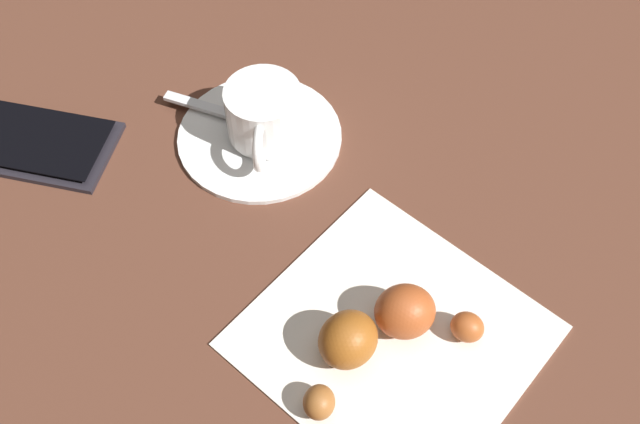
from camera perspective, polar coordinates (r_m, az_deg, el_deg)
The scene contains 8 objects.
ground_plane at distance 0.57m, azimuth -0.92°, elevation -1.46°, with size 1.80×1.80×0.00m, color #522F21.
saucer at distance 0.62m, azimuth -4.69°, elevation 5.97°, with size 0.14×0.14×0.01m, color white.
espresso_cup at distance 0.60m, azimuth -4.38°, elevation 7.61°, with size 0.07×0.08×0.05m.
teaspoon at distance 0.62m, azimuth -4.95°, elevation 7.01°, with size 0.13×0.05×0.01m.
sugar_packet at distance 0.64m, azimuth -4.24°, elevation 8.41°, with size 0.07×0.02×0.01m, color white.
napkin at distance 0.53m, azimuth 5.60°, elevation -9.47°, with size 0.18×0.18×0.00m, color silver.
croissant at distance 0.51m, azimuth 4.62°, elevation -9.12°, with size 0.09×0.13×0.04m.
cell_phone at distance 0.66m, azimuth -21.49°, elevation 5.12°, with size 0.16×0.13×0.01m.
Camera 1 is at (-0.20, 0.24, 0.48)m, focal length 41.41 mm.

